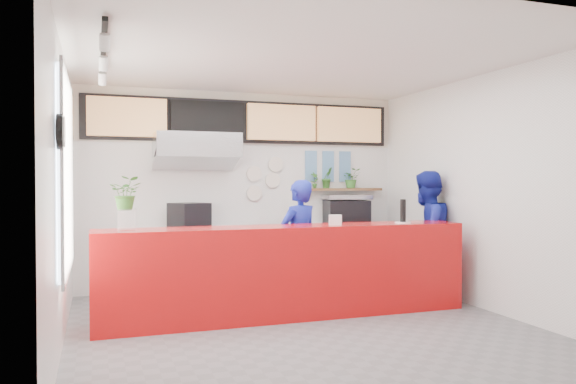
{
  "coord_description": "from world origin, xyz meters",
  "views": [
    {
      "loc": [
        -2.18,
        -5.95,
        1.64
      ],
      "look_at": [
        0.1,
        0.7,
        1.5
      ],
      "focal_mm": 35.0,
      "sensor_mm": 36.0,
      "label": 1
    }
  ],
  "objects": [
    {
      "name": "basil_vase",
      "position": [
        -1.87,
        0.38,
        1.51
      ],
      "size": [
        0.38,
        0.35,
        0.37
      ],
      "primitive_type": "imported",
      "rotation": [
        0.0,
        0.0,
        -0.19
      ],
      "color": "#306B25",
      "rests_on": "glass_vase"
    },
    {
      "name": "espresso_tray",
      "position": [
        1.6,
        2.2,
        1.38
      ],
      "size": [
        0.76,
        0.57,
        0.07
      ],
      "primitive_type": "cube",
      "rotation": [
        0.0,
        0.0,
        -0.11
      ],
      "color": "#BBBDC3",
      "rests_on": "espresso_machine"
    },
    {
      "name": "window_pane",
      "position": [
        -2.47,
        0.3,
        1.7
      ],
      "size": [
        0.04,
        2.2,
        1.9
      ],
      "primitive_type": "cube",
      "color": "silver",
      "rests_on": "wall_left"
    },
    {
      "name": "wall_right",
      "position": [
        2.5,
        0.0,
        1.5
      ],
      "size": [
        0.0,
        5.0,
        5.0
      ],
      "primitive_type": "plane",
      "rotation": [
        1.57,
        0.0,
        -1.57
      ],
      "color": "white",
      "rests_on": "ground"
    },
    {
      "name": "napkin_holder",
      "position": [
        0.57,
        0.31,
        1.16
      ],
      "size": [
        0.16,
        0.12,
        0.13
      ],
      "primitive_type": "cube",
      "rotation": [
        0.0,
        0.0,
        -0.22
      ],
      "color": "white",
      "rests_on": "service_counter"
    },
    {
      "name": "wall_clock_rim",
      "position": [
        -2.46,
        -0.9,
        2.05
      ],
      "size": [
        0.05,
        0.3,
        0.3
      ],
      "primitive_type": "cylinder",
      "rotation": [
        0.0,
        1.57,
        0.0
      ],
      "color": "black",
      "rests_on": "wall_left"
    },
    {
      "name": "photo_frame_d",
      "position": [
        1.1,
        2.48,
        1.75
      ],
      "size": [
        0.2,
        0.02,
        0.25
      ],
      "primitive_type": "cube",
      "color": "#598CBF",
      "rests_on": "wall_back"
    },
    {
      "name": "pepper_mill",
      "position": [
        1.53,
        0.34,
        1.26
      ],
      "size": [
        0.1,
        0.1,
        0.29
      ],
      "primitive_type": "cylinder",
      "rotation": [
        0.0,
        0.0,
        -0.4
      ],
      "color": "black",
      "rests_on": "white_plate"
    },
    {
      "name": "herb_b",
      "position": [
        1.35,
        2.4,
        1.69
      ],
      "size": [
        0.23,
        0.2,
        0.34
      ],
      "primitive_type": "imported",
      "rotation": [
        0.0,
        0.0,
        0.33
      ],
      "color": "#306B25",
      "rests_on": "herb_shelf"
    },
    {
      "name": "espresso_machine",
      "position": [
        1.6,
        2.2,
        1.11
      ],
      "size": [
        0.72,
        0.56,
        0.43
      ],
      "primitive_type": "cube",
      "rotation": [
        0.0,
        0.0,
        -0.14
      ],
      "color": "black",
      "rests_on": "right_bench"
    },
    {
      "name": "dec_plate_b",
      "position": [
        0.45,
        2.47,
        1.65
      ],
      "size": [
        0.24,
        0.03,
        0.24
      ],
      "primitive_type": "cylinder",
      "rotation": [
        1.57,
        0.0,
        0.0
      ],
      "color": "silver",
      "rests_on": "wall_back"
    },
    {
      "name": "ceiling",
      "position": [
        0.0,
        0.0,
        3.0
      ],
      "size": [
        5.0,
        5.0,
        0.0
      ],
      "primitive_type": "plane",
      "rotation": [
        3.14,
        0.0,
        0.0
      ],
      "color": "silver"
    },
    {
      "name": "wall_clock_face",
      "position": [
        -2.43,
        -0.9,
        2.05
      ],
      "size": [
        0.02,
        0.26,
        0.26
      ],
      "primitive_type": "cylinder",
      "rotation": [
        0.0,
        1.57,
        0.0
      ],
      "color": "white",
      "rests_on": "wall_left"
    },
    {
      "name": "herb_a",
      "position": [
        1.13,
        2.4,
        1.65
      ],
      "size": [
        0.16,
        0.13,
        0.26
      ],
      "primitive_type": "imported",
      "rotation": [
        0.0,
        0.0,
        0.29
      ],
      "color": "#306B25",
      "rests_on": "herb_shelf"
    },
    {
      "name": "photo_frame_e",
      "position": [
        1.4,
        2.48,
        1.75
      ],
      "size": [
        0.2,
        0.02,
        0.25
      ],
      "primitive_type": "cube",
      "color": "#598CBF",
      "rests_on": "wall_back"
    },
    {
      "name": "prep_bench",
      "position": [
        -0.8,
        2.2,
        0.45
      ],
      "size": [
        1.8,
        0.6,
        0.9
      ],
      "primitive_type": "cube",
      "color": "#B2B5BA",
      "rests_on": "ground"
    },
    {
      "name": "window_frame",
      "position": [
        -2.45,
        0.3,
        1.7
      ],
      "size": [
        0.03,
        2.3,
        2.0
      ],
      "primitive_type": "cube",
      "color": "#B2B5BA",
      "rests_on": "wall_left"
    },
    {
      "name": "staff_right",
      "position": [
        2.23,
        0.89,
        0.89
      ],
      "size": [
        1.07,
        0.97,
        1.78
      ],
      "primitive_type": "imported",
      "rotation": [
        0.0,
        0.0,
        3.57
      ],
      "color": "navy",
      "rests_on": "ground"
    },
    {
      "name": "cream_band",
      "position": [
        0.0,
        2.49,
        2.6
      ],
      "size": [
        5.0,
        0.02,
        0.8
      ],
      "primitive_type": "cube",
      "color": "beige",
      "rests_on": "wall_back"
    },
    {
      "name": "menu_board_mid_left",
      "position": [
        -0.59,
        2.38,
        2.55
      ],
      "size": [
        1.1,
        0.1,
        0.55
      ],
      "primitive_type": "cube",
      "color": "black",
      "rests_on": "wall_back"
    },
    {
      "name": "track_rail",
      "position": [
        -2.1,
        0.0,
        2.94
      ],
      "size": [
        0.05,
        2.4,
        0.04
      ],
      "primitive_type": "cube",
      "color": "black",
      "rests_on": "ceiling"
    },
    {
      "name": "menu_board_mid_right",
      "position": [
        0.57,
        2.38,
        2.55
      ],
      "size": [
        1.1,
        0.1,
        0.55
      ],
      "primitive_type": "cube",
      "color": "tan",
      "rests_on": "wall_back"
    },
    {
      "name": "soffit",
      "position": [
        0.0,
        2.46,
        2.55
      ],
      "size": [
        4.8,
        0.04,
        0.65
      ],
      "primitive_type": "cube",
      "color": "black",
      "rests_on": "wall_back"
    },
    {
      "name": "photo_frame_b",
      "position": [
        1.4,
        2.48,
        2.0
      ],
      "size": [
        0.2,
        0.02,
        0.25
      ],
      "primitive_type": "cube",
      "color": "#598CBF",
      "rests_on": "wall_back"
    },
    {
      "name": "herb_shelf",
      "position": [
        1.6,
        2.4,
        1.5
      ],
      "size": [
        1.4,
        0.18,
        0.04
      ],
      "primitive_type": "cube",
      "color": "brown",
      "rests_on": "wall_back"
    },
    {
      "name": "dec_plate_a",
      "position": [
        0.15,
        2.47,
        1.75
      ],
      "size": [
        0.24,
        0.03,
        0.24
      ],
      "primitive_type": "cylinder",
      "rotation": [
        1.57,
        0.0,
        0.0
      ],
      "color": "silver",
      "rests_on": "wall_back"
    },
    {
      "name": "right_bench",
      "position": [
        1.5,
        2.2,
        0.45
      ],
      "size": [
        1.8,
        0.6,
        0.9
      ],
      "primitive_type": "cube",
      "color": "#B2B5BA",
      "rests_on": "ground"
    },
    {
      "name": "white_plate",
      "position": [
        1.53,
        0.34,
        1.11
      ],
      "size": [
        0.26,
        0.26,
        0.02
      ],
      "primitive_type": "cylinder",
      "rotation": [
        0.0,
        0.0,
        0.32
      ],
      "color": "white",
      "rests_on": "service_counter"
    },
    {
      "name": "dec_plate_c",
      "position": [
        0.15,
        2.47,
        1.45
      ],
      "size": [
        0.24,
        0.03,
        0.24
      ],
      "primitive_type": "cylinder",
      "rotation": [
        1.57,
        0.0,
        0.0
      ],
      "color": "silver",
      "rests_on": "wall_back"
    },
    {
      "name": "staff_center",
      "position": [
        0.31,
        0.89,
        0.83
      ],
      "size": [
        0.71,
        0.6,
        1.65
      ],
      "primitive_type": "imported",
      "rotation": [
        0.0,
        0.0,
        3.55
      ],
      "color": "navy",
      "rests_on": "ground"
    },
    {
      "name": "herb_c",
      "position": [
        1.78,
        2.4,
        1.68
      ],
      "size": [
        0.32,
        0.28,
        0.32
      ],
      "primitive_type": "imported",
      "rotation": [
        0.0,
        0.0,
        -0.1
      ],
      "color": "#306B25",
      "rests_on": "herb_shelf"
    },
    {
      "name": "glass_vase",
      "position": [
        -1.87,
        0.38,
        1.22
      ],
      "size": [
        0.21,
        0.21,
        0.24
      ],
      "primitive_type": "cylinder",
      "rotation": [
        0.0,
        0.0,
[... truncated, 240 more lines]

